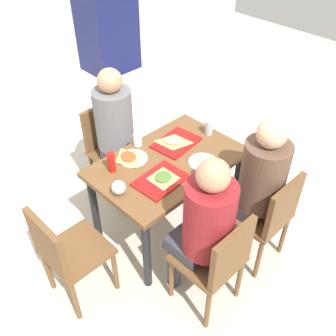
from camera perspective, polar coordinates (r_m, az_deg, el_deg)
ground_plane at (r=3.40m, az=-0.00°, el=-8.69°), size 10.00×10.00×0.02m
main_table at (r=2.95m, az=-0.00°, el=-0.46°), size 1.14×0.73×0.73m
chair_near_left at (r=2.56m, az=7.44°, el=-13.45°), size 0.40×0.40×0.85m
chair_near_right at (r=2.89m, az=14.72°, el=-6.73°), size 0.40×0.40×0.85m
chair_far_side at (r=3.49m, az=-8.69°, el=3.57°), size 0.40×0.40×0.85m
chair_left_end at (r=2.67m, az=-15.13°, el=-11.99°), size 0.40×0.40×0.85m
person_in_red at (r=2.42m, az=5.36°, el=-8.13°), size 0.32×0.42×1.26m
person_in_brown_jacket at (r=2.77m, az=13.18°, el=-1.77°), size 0.32×0.42×1.26m
person_far_side at (r=3.26m, az=-7.59°, el=6.04°), size 0.32×0.42×1.26m
tray_red_near at (r=2.70m, az=-1.12°, el=-1.83°), size 0.37×0.28×0.02m
tray_red_far at (r=3.05m, az=1.23°, el=3.80°), size 0.39×0.30×0.02m
paper_plate_center at (r=2.91m, az=-5.20°, el=1.46°), size 0.22×0.22×0.01m
paper_plate_near_edge at (r=2.88m, az=5.26°, el=0.88°), size 0.22×0.22×0.01m
pizza_slice_a at (r=2.70m, az=-0.71°, el=-1.41°), size 0.25×0.25×0.02m
pizza_slice_b at (r=3.04m, az=0.85°, el=4.03°), size 0.27×0.28×0.02m
pizza_slice_c at (r=2.91m, az=-5.91°, el=1.65°), size 0.20×0.23×0.02m
plastic_cup_a at (r=3.02m, az=-4.54°, el=4.25°), size 0.07×0.07×0.10m
plastic_cup_b at (r=2.71m, az=5.06°, el=-0.74°), size 0.07×0.07×0.10m
soda_can at (r=3.15m, az=6.11°, el=6.01°), size 0.07×0.07×0.12m
condiment_bottle at (r=2.77m, az=-8.43°, el=0.88°), size 0.06×0.06×0.16m
foil_bundle at (r=2.60m, az=-7.37°, el=-2.91°), size 0.10×0.10×0.10m
drink_fridge at (r=5.70m, az=-9.43°, el=23.20°), size 0.70×0.60×1.90m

